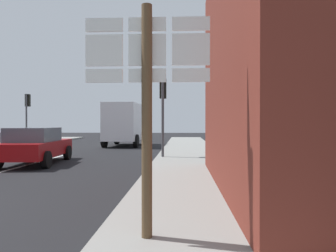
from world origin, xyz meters
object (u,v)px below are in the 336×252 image
sedan_far (36,145)px  traffic_light_near_right (163,100)px  delivery_truck (125,123)px  traffic_light_far_left (27,108)px  route_sign_post (147,96)px

sedan_far → traffic_light_near_right: traffic_light_near_right is taller
delivery_truck → traffic_light_near_right: (3.29, -8.14, 1.08)m
delivery_truck → traffic_light_far_left: size_ratio=1.34×
sedan_far → traffic_light_far_left: traffic_light_far_left is taller
traffic_light_near_right → traffic_light_far_left: 13.07m
route_sign_post → traffic_light_far_left: 20.80m
sedan_far → delivery_truck: size_ratio=0.86×
delivery_truck → route_sign_post: route_sign_post is taller
sedan_far → route_sign_post: bearing=-55.8°
delivery_truck → traffic_light_near_right: traffic_light_near_right is taller
sedan_far → traffic_light_far_left: 11.24m
delivery_truck → route_sign_post: bearing=-78.3°
traffic_light_far_left → route_sign_post: bearing=-58.5°
traffic_light_far_left → traffic_light_near_right: bearing=-37.0°
traffic_light_near_right → delivery_truck: bearing=112.0°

